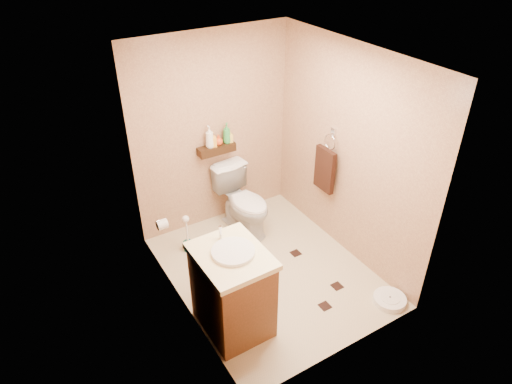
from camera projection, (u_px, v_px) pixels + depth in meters
ground at (268, 271)px, 5.12m from camera, size 2.50×2.50×0.00m
wall_back at (213, 133)px, 5.38m from camera, size 2.00×0.04×2.40m
wall_front at (356, 249)px, 3.58m from camera, size 2.00×0.04×2.40m
wall_left at (175, 210)px, 4.04m from camera, size 0.04×2.50×2.40m
wall_right at (348, 155)px, 4.91m from camera, size 0.04×2.50×2.40m
ceiling at (272, 57)px, 3.83m from camera, size 2.00×2.50×0.02m
wall_shelf at (217, 149)px, 5.42m from camera, size 0.46×0.14×0.10m
floor_accents at (275, 274)px, 5.07m from camera, size 1.20×1.38×0.01m
toilet at (244, 201)px, 5.58m from camera, size 0.53×0.84×0.81m
vanity at (232, 290)px, 4.23m from camera, size 0.61×0.74×1.03m
bathroom_scale at (390, 300)px, 4.71m from camera, size 0.43×0.43×0.07m
toilet_brush at (188, 238)px, 5.34m from camera, size 0.11×0.11×0.50m
towel_ring at (325, 168)px, 5.19m from camera, size 0.12×0.30×0.76m
toilet_paper at (162, 224)px, 4.86m from camera, size 0.12×0.11×0.12m
bottle_a at (210, 137)px, 5.28m from camera, size 0.11×0.11×0.26m
bottle_b at (213, 139)px, 5.32m from camera, size 0.10×0.10×0.18m
bottle_c at (219, 140)px, 5.37m from camera, size 0.11×0.11×0.13m
bottle_d at (227, 133)px, 5.39m from camera, size 0.13×0.13×0.24m
bottle_e at (229, 136)px, 5.43m from camera, size 0.08×0.08×0.16m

